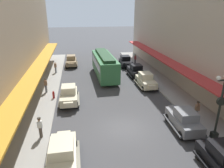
{
  "coord_description": "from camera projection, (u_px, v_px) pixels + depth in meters",
  "views": [
    {
      "loc": [
        -3.52,
        -14.28,
        9.47
      ],
      "look_at": [
        0.0,
        6.0,
        1.8
      ],
      "focal_mm": 32.67,
      "sensor_mm": 36.0,
      "label": 1
    }
  ],
  "objects": [
    {
      "name": "lamp_post_with_clock",
      "position": [
        220.0,
        105.0,
        14.61
      ],
      "size": [
        1.42,
        0.44,
        5.16
      ],
      "color": "black",
      "rests_on": "sidewalk_right"
    },
    {
      "name": "streetcar",
      "position": [
        104.0,
        64.0,
        29.29
      ],
      "size": [
        2.76,
        9.66,
        3.46
      ],
      "color": "#33723F",
      "rests_on": "ground"
    },
    {
      "name": "pedestrian_1",
      "position": [
        135.0,
        59.0,
        35.98
      ],
      "size": [
        0.36,
        0.28,
        1.67
      ],
      "color": "#2D2D33",
      "rests_on": "sidewalk_right"
    },
    {
      "name": "fire_hydrant",
      "position": [
        54.0,
        95.0,
        22.39
      ],
      "size": [
        0.24,
        0.24,
        0.82
      ],
      "color": "#B21E19",
      "rests_on": "sidewalk_left"
    },
    {
      "name": "parked_car_7",
      "position": [
        136.0,
        70.0,
        29.89
      ],
      "size": [
        2.18,
        4.27,
        1.84
      ],
      "color": "black",
      "rests_on": "ground"
    },
    {
      "name": "parked_car_3",
      "position": [
        69.0,
        95.0,
        21.44
      ],
      "size": [
        2.15,
        4.26,
        1.84
      ],
      "color": "beige",
      "rests_on": "ground"
    },
    {
      "name": "parked_car_0",
      "position": [
        184.0,
        119.0,
        16.7
      ],
      "size": [
        2.31,
        4.32,
        1.84
      ],
      "color": "slate",
      "rests_on": "ground"
    },
    {
      "name": "ground_plane",
      "position": [
        124.0,
        129.0,
        17.06
      ],
      "size": [
        200.0,
        200.0,
        0.0
      ],
      "primitive_type": "plane",
      "color": "#424244"
    },
    {
      "name": "pedestrian_0",
      "position": [
        197.0,
        110.0,
        18.0
      ],
      "size": [
        0.36,
        0.28,
        1.67
      ],
      "color": "slate",
      "rests_on": "sidewalk_right"
    },
    {
      "name": "pedestrian_4",
      "position": [
        46.0,
        85.0,
        23.83
      ],
      "size": [
        0.36,
        0.28,
        1.67
      ],
      "color": "slate",
      "rests_on": "sidewalk_left"
    },
    {
      "name": "pedestrian_3",
      "position": [
        40.0,
        127.0,
        15.41
      ],
      "size": [
        0.36,
        0.28,
        1.67
      ],
      "color": "#4C4238",
      "rests_on": "sidewalk_left"
    },
    {
      "name": "pedestrian_2",
      "position": [
        55.0,
        67.0,
        31.13
      ],
      "size": [
        0.36,
        0.24,
        1.64
      ],
      "color": "slate",
      "rests_on": "sidewalk_left"
    },
    {
      "name": "parked_car_6",
      "position": [
        146.0,
        80.0,
        25.75
      ],
      "size": [
        2.16,
        4.27,
        1.84
      ],
      "color": "beige",
      "rests_on": "ground"
    },
    {
      "name": "sidewalk_right",
      "position": [
        206.0,
        120.0,
        18.24
      ],
      "size": [
        3.0,
        60.0,
        0.15
      ],
      "primitive_type": "cube",
      "color": "#99968E",
      "rests_on": "ground"
    },
    {
      "name": "sidewalk_left",
      "position": [
        30.0,
        137.0,
        15.83
      ],
      "size": [
        3.0,
        60.0,
        0.15
      ],
      "primitive_type": "cube",
      "color": "#99968E",
      "rests_on": "ground"
    },
    {
      "name": "parked_car_5",
      "position": [
        63.0,
        153.0,
        12.78
      ],
      "size": [
        2.17,
        4.27,
        1.84
      ],
      "color": "beige",
      "rests_on": "ground"
    },
    {
      "name": "parked_car_4",
      "position": [
        71.0,
        61.0,
        35.25
      ],
      "size": [
        2.16,
        4.27,
        1.84
      ],
      "color": "#997F5B",
      "rests_on": "ground"
    },
    {
      "name": "parked_car_2",
      "position": [
        125.0,
        61.0,
        34.98
      ],
      "size": [
        2.24,
        4.29,
        1.84
      ],
      "color": "black",
      "rests_on": "ground"
    }
  ]
}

